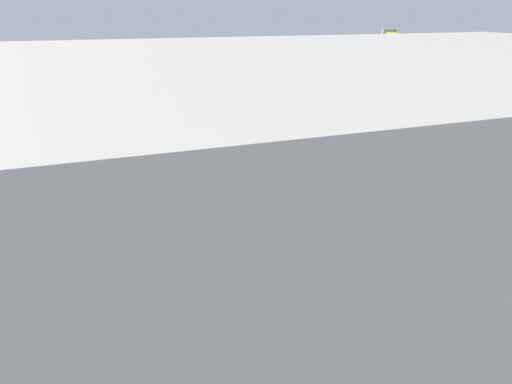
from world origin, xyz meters
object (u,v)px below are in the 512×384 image
construction_building (269,235)px  street_tree_0 (92,246)px  parked_car_1 (336,207)px  tower_crane (385,136)px  parked_car_5 (227,226)px  platform_canopy_near (240,185)px  parked_car_0 (362,203)px  street_tree_2 (332,207)px  passenger_coach (406,149)px  parked_car_2 (310,211)px  street_tree_1 (354,205)px  traffic_light (304,212)px  box_truck_1 (193,235)px  locomotive (335,163)px  parked_car_4 (254,221)px  box_truck_0 (188,236)px  parked_car_6 (194,230)px  parked_car_3 (285,215)px  freight_coach_far (195,186)px

construction_building → street_tree_0: (26.38, -11.43, -1.99)m
parked_car_1 → tower_crane: 29.27m
parked_car_5 → platform_canopy_near: bearing=-121.1°
parked_car_0 → street_tree_2: bearing=31.0°
passenger_coach → parked_car_2: bearing=28.9°
street_tree_1 → construction_building: bearing=26.1°
traffic_light → street_tree_2: bearing=178.2°
parked_car_0 → parked_car_1: parked_car_1 is taller
platform_canopy_near → parked_car_0: bearing=151.6°
parked_car_0 → parked_car_5: bearing=-0.2°
platform_canopy_near → box_truck_1: platform_canopy_near is taller
parked_car_2 → street_tree_0: (45.10, 8.64, 4.50)m
passenger_coach → street_tree_1: street_tree_1 is taller
locomotive → parked_car_4: 42.74m
platform_canopy_near → locomotive: 35.16m
locomotive → traffic_light: size_ratio=2.46×
parked_car_0 → parked_car_4: parked_car_0 is taller
locomotive → parked_car_2: locomotive is taller
tower_crane → platform_canopy_near: bearing=-68.7°
passenger_coach → box_truck_0: 78.86m
parked_car_1 → parked_car_6: 31.85m
parked_car_0 → locomotive: bearing=-108.5°
passenger_coach → parked_car_3: 57.18m
box_truck_0 → street_tree_2: size_ratio=1.35×
tower_crane → traffic_light: tower_crane is taller
parked_car_4 → street_tree_1: size_ratio=0.61×
parked_car_1 → parked_car_4: 19.19m
construction_building → traffic_light: 18.05m
freight_coach_far → street_tree_1: 36.67m
street_tree_1 → street_tree_2: bearing=-2.4°
box_truck_0 → street_tree_0: size_ratio=1.13×
locomotive → construction_building: 60.84m
parked_car_3 → parked_car_6: size_ratio=0.90×
parked_car_0 → tower_crane: 31.07m
parked_car_1 → traffic_light: 14.59m
platform_canopy_near → street_tree_2: (-11.51, 20.68, 0.44)m
parked_car_1 → locomotive: bearing=-120.9°
box_truck_0 → freight_coach_far: bearing=-109.7°
parked_car_6 → parked_car_1: bearing=178.9°
platform_canopy_near → parked_car_2: (-11.14, 12.61, -3.35)m
parked_car_6 → parked_car_5: bearing=175.9°
street_tree_2 → platform_canopy_near: bearing=-60.9°
parked_car_4 → traffic_light: 11.28m
box_truck_0 → traffic_light: size_ratio=1.35×
construction_building → traffic_light: bearing=-139.3°
parked_car_5 → street_tree_0: size_ratio=0.56×
parked_car_1 → box_truck_1: (33.11, 3.04, 0.75)m
locomotive → traffic_light: (27.32, 33.01, 2.76)m
parked_car_4 → freight_coach_far: bearing=-68.9°
box_truck_1 → traffic_light: size_ratio=1.27×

